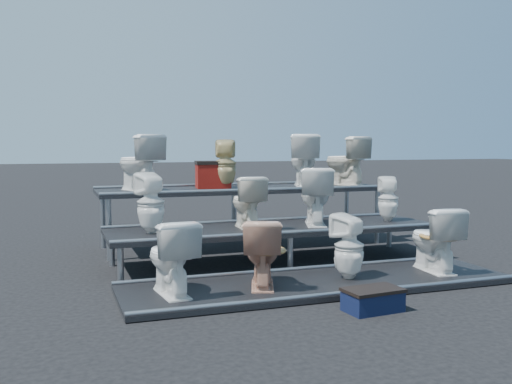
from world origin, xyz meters
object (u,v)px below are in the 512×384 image
object	(u,v)px
toilet_9	(225,164)
toilet_4	(151,203)
toilet_7	(388,199)
step_stool	(373,301)
toilet_1	(262,252)
toilet_0	(171,257)
toilet_8	(139,163)
red_crate	(213,176)
toilet_11	(345,161)
toilet_6	(315,196)
toilet_3	(434,239)
toilet_10	(303,160)
toilet_2	(349,246)
toilet_5	(247,202)

from	to	relation	value
toilet_9	toilet_4	bearing A→B (deg)	62.87
toilet_7	step_stool	distance (m)	2.85
toilet_1	toilet_9	world-z (taller)	toilet_9
toilet_0	toilet_8	world-z (taller)	toilet_8
toilet_9	red_crate	size ratio (longest dim) A/B	1.48
toilet_11	toilet_6	bearing A→B (deg)	32.71
toilet_0	toilet_3	bearing A→B (deg)	174.11
toilet_8	toilet_10	distance (m)	2.49
toilet_2	toilet_4	world-z (taller)	toilet_4
toilet_10	red_crate	world-z (taller)	toilet_10
toilet_1	toilet_7	bearing A→B (deg)	-131.18
toilet_4	toilet_5	xyz separation A→B (m)	(1.19, 0.00, -0.03)
toilet_4	step_stool	size ratio (longest dim) A/B	1.43
toilet_6	toilet_7	size ratio (longest dim) A/B	1.23
toilet_3	step_stool	bearing A→B (deg)	41.00
toilet_0	toilet_10	world-z (taller)	toilet_10
toilet_6	toilet_10	size ratio (longest dim) A/B	0.95
red_crate	toilet_7	bearing A→B (deg)	-26.73
toilet_5	toilet_10	bearing A→B (deg)	-133.30
step_stool	toilet_8	bearing A→B (deg)	108.65
toilet_0	toilet_1	distance (m)	0.93
toilet_4	toilet_10	xyz separation A→B (m)	(2.54, 1.30, 0.44)
toilet_8	toilet_6	bearing A→B (deg)	123.70
toilet_5	toilet_7	world-z (taller)	toilet_5
step_stool	toilet_2	bearing A→B (deg)	68.49
toilet_5	toilet_4	bearing A→B (deg)	2.72
toilet_7	toilet_9	xyz separation A→B (m)	(-1.92, 1.30, 0.45)
toilet_4	toilet_9	world-z (taller)	toilet_9
toilet_0	toilet_2	world-z (taller)	toilet_0
toilet_2	toilet_3	bearing A→B (deg)	155.98
toilet_2	toilet_10	bearing A→B (deg)	-127.68
toilet_3	step_stool	distance (m)	1.71
toilet_2	toilet_3	world-z (taller)	toilet_3
toilet_5	toilet_9	xyz separation A→B (m)	(0.10, 1.30, 0.43)
toilet_0	toilet_2	distance (m)	1.93
toilet_4	toilet_11	bearing A→B (deg)	-172.26
toilet_2	red_crate	distance (m)	2.89
toilet_7	toilet_10	distance (m)	1.55
toilet_3	toilet_6	distance (m)	1.62
toilet_0	toilet_5	distance (m)	1.81
toilet_8	toilet_11	world-z (taller)	toilet_8
toilet_0	toilet_4	world-z (taller)	toilet_4
toilet_0	toilet_8	bearing A→B (deg)	-97.48
toilet_9	toilet_8	bearing A→B (deg)	17.68
toilet_5	toilet_0	bearing A→B (deg)	49.75
toilet_7	toilet_8	xyz separation A→B (m)	(-3.16, 1.30, 0.48)
toilet_3	toilet_10	world-z (taller)	toilet_10
toilet_8	red_crate	world-z (taller)	toilet_8
toilet_1	toilet_9	size ratio (longest dim) A/B	0.98
toilet_3	toilet_8	size ratio (longest dim) A/B	0.95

